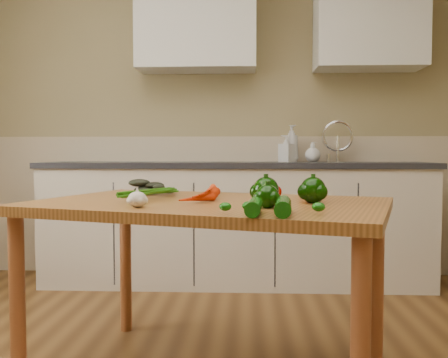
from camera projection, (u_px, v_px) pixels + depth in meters
room at (163, 71)px, 1.68m from camera, size 4.04×5.04×2.64m
counter_run at (237, 221)px, 3.73m from camera, size 2.84×0.64×1.14m
upper_cabinets at (277, 23)px, 3.76m from camera, size 2.15×0.35×0.70m
table at (209, 221)px, 2.09m from camera, size 1.64×1.31×0.77m
soap_bottle_a at (292, 143)px, 3.85m from camera, size 0.15×0.15×0.28m
soap_bottle_b at (286, 149)px, 3.79m from camera, size 0.13×0.13×0.20m
soap_bottle_c at (313, 152)px, 3.82m from camera, size 0.14×0.14×0.15m
carrot_bunch at (188, 192)px, 2.12m from camera, size 0.32×0.28×0.07m
leafy_greens at (153, 184)px, 2.42m from camera, size 0.20×0.18×0.10m
garlic_bulb at (137, 200)px, 1.84m from camera, size 0.07×0.07×0.06m
pepper_a at (266, 191)px, 1.98m from camera, size 0.10×0.10×0.10m
pepper_b at (313, 190)px, 2.01m from camera, size 0.10×0.10×0.10m
pepper_c at (267, 196)px, 1.82m from camera, size 0.09×0.09×0.09m
tomato_a at (274, 192)px, 2.20m from camera, size 0.07×0.07×0.06m
tomato_b at (307, 192)px, 2.19m from camera, size 0.07×0.07×0.06m
tomato_c at (315, 193)px, 2.08m from camera, size 0.07×0.07×0.07m
zucchini_a at (283, 206)px, 1.63m from camera, size 0.07×0.23×0.05m
zucchini_b at (254, 207)px, 1.62m from camera, size 0.07×0.19×0.05m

